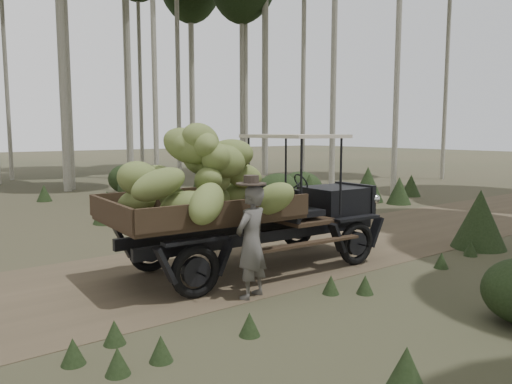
% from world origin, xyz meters
% --- Properties ---
extents(ground, '(120.00, 120.00, 0.00)m').
position_xyz_m(ground, '(0.00, 0.00, 0.00)').
color(ground, '#473D2B').
rests_on(ground, ground).
extents(dirt_track, '(70.00, 4.00, 0.01)m').
position_xyz_m(dirt_track, '(0.00, 0.00, 0.00)').
color(dirt_track, brown).
rests_on(dirt_track, ground).
extents(banana_truck, '(5.51, 2.91, 2.77)m').
position_xyz_m(banana_truck, '(0.12, -0.53, 1.58)').
color(banana_truck, black).
rests_on(banana_truck, ground).
extents(farmer, '(0.73, 0.60, 1.88)m').
position_xyz_m(farmer, '(-0.30, -1.84, 0.89)').
color(farmer, '#53504C').
rests_on(farmer, ground).
extents(undergrowth, '(25.16, 22.21, 1.38)m').
position_xyz_m(undergrowth, '(1.64, 1.77, 0.56)').
color(undergrowth, '#233319').
rests_on(undergrowth, ground).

